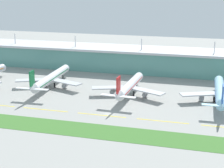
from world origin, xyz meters
The scene contains 9 objects.
ground_plane centered at (0.00, 0.00, 0.00)m, with size 600.00×600.00×0.00m, color gray.
terminal_building centered at (0.00, 103.34, 9.68)m, with size 288.00×34.00×27.95m.
airliner_near_middle centered at (-53.25, 41.11, 6.45)m, with size 48.76×68.82×18.90m.
airliner_center centered at (4.21, 36.21, 6.44)m, with size 48.75×59.48×18.90m.
airliner_far_middle centered at (60.57, 37.88, 6.45)m, with size 48.80×66.77×18.90m.
taxiway_stripe_mid_west centered at (-37.00, -2.93, 0.02)m, with size 28.00×0.70×0.04m, color yellow.
taxiway_stripe_centre centered at (-3.00, -2.93, 0.02)m, with size 28.00×0.70×0.04m, color yellow.
taxiway_stripe_mid_east centered at (31.00, -2.93, 0.02)m, with size 28.00×0.70×0.04m, color yellow.
grass_verge centered at (0.00, -24.98, 0.05)m, with size 300.00×18.00×0.10m, color #3D702D.
Camera 1 is at (52.43, -184.28, 72.18)m, focal length 58.31 mm.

